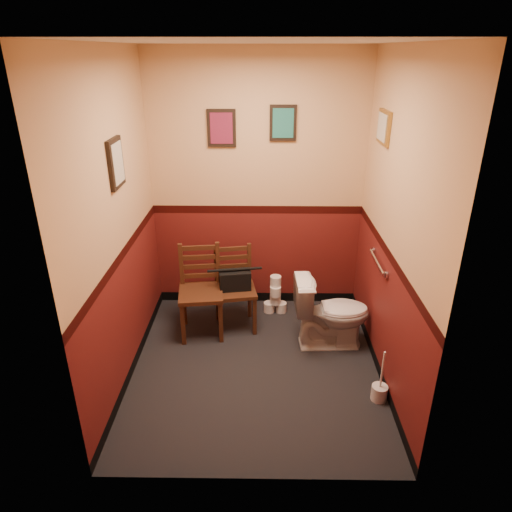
% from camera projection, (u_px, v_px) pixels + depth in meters
% --- Properties ---
extents(floor, '(2.20, 2.40, 0.00)m').
position_uv_depth(floor, '(256.00, 366.00, 4.18)').
color(floor, black).
rests_on(floor, ground).
extents(ceiling, '(2.20, 2.40, 0.00)m').
position_uv_depth(ceiling, '(255.00, 41.00, 3.06)').
color(ceiling, silver).
rests_on(ceiling, ground).
extents(wall_back, '(2.20, 0.00, 2.70)m').
position_uv_depth(wall_back, '(257.00, 187.00, 4.71)').
color(wall_back, '#5C1713').
rests_on(wall_back, ground).
extents(wall_front, '(2.20, 0.00, 2.70)m').
position_uv_depth(wall_front, '(252.00, 306.00, 2.53)').
color(wall_front, '#5C1713').
rests_on(wall_front, ground).
extents(wall_left, '(0.00, 2.40, 2.70)m').
position_uv_depth(wall_left, '(118.00, 228.00, 3.64)').
color(wall_left, '#5C1713').
rests_on(wall_left, ground).
extents(wall_right, '(0.00, 2.40, 2.70)m').
position_uv_depth(wall_right, '(394.00, 230.00, 3.61)').
color(wall_right, '#5C1713').
rests_on(wall_right, ground).
extents(grab_bar, '(0.05, 0.56, 0.06)m').
position_uv_depth(grab_bar, '(378.00, 262.00, 4.00)').
color(grab_bar, silver).
rests_on(grab_bar, wall_right).
extents(framed_print_back_a, '(0.28, 0.04, 0.36)m').
position_uv_depth(framed_print_back_a, '(222.00, 128.00, 4.45)').
color(framed_print_back_a, black).
rests_on(framed_print_back_a, wall_back).
extents(framed_print_back_b, '(0.26, 0.04, 0.34)m').
position_uv_depth(framed_print_back_b, '(283.00, 123.00, 4.42)').
color(framed_print_back_b, black).
rests_on(framed_print_back_b, wall_back).
extents(framed_print_left, '(0.04, 0.30, 0.38)m').
position_uv_depth(framed_print_left, '(116.00, 163.00, 3.52)').
color(framed_print_left, black).
rests_on(framed_print_left, wall_left).
extents(framed_print_right, '(0.04, 0.34, 0.28)m').
position_uv_depth(framed_print_right, '(384.00, 127.00, 3.86)').
color(framed_print_right, olive).
rests_on(framed_print_right, wall_right).
extents(toilet, '(0.74, 0.44, 0.71)m').
position_uv_depth(toilet, '(331.00, 313.00, 4.36)').
color(toilet, white).
rests_on(toilet, floor).
extents(toilet_brush, '(0.13, 0.13, 0.48)m').
position_uv_depth(toilet_brush, '(379.00, 392.00, 3.76)').
color(toilet_brush, silver).
rests_on(toilet_brush, floor).
extents(chair_left, '(0.48, 0.48, 0.91)m').
position_uv_depth(chair_left, '(201.00, 291.00, 4.53)').
color(chair_left, '#3E2012').
rests_on(chair_left, floor).
extents(chair_right, '(0.46, 0.46, 0.86)m').
position_uv_depth(chair_right, '(235.00, 288.00, 4.65)').
color(chair_right, '#3E2012').
rests_on(chair_right, floor).
extents(handbag, '(0.33, 0.20, 0.23)m').
position_uv_depth(handbag, '(235.00, 280.00, 4.56)').
color(handbag, black).
rests_on(handbag, chair_right).
extents(tp_stack, '(0.25, 0.15, 0.44)m').
position_uv_depth(tp_stack, '(275.00, 297.00, 4.98)').
color(tp_stack, silver).
rests_on(tp_stack, floor).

